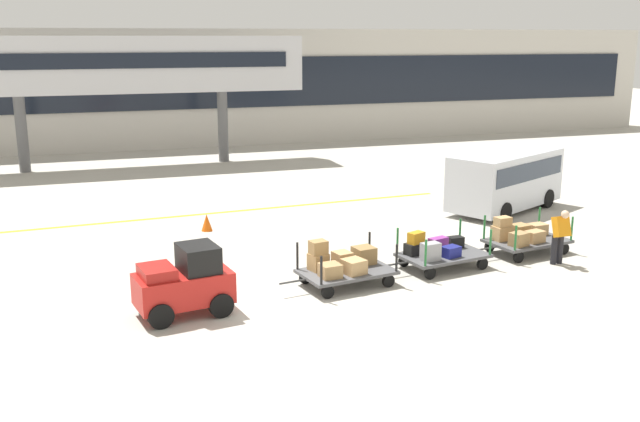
# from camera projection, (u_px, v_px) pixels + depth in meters

# --- Properties ---
(ground_plane) EXTENTS (120.00, 120.00, 0.00)m
(ground_plane) POSITION_uv_depth(u_px,v_px,m) (280.00, 304.00, 16.78)
(ground_plane) COLOR #B2ADA0
(apron_lead_line) EXTENTS (17.70, 1.25, 0.01)m
(apron_lead_line) POSITION_uv_depth(u_px,v_px,m) (212.00, 213.00, 25.36)
(apron_lead_line) COLOR yellow
(apron_lead_line) RESTS_ON ground_plane
(terminal_building) EXTENTS (63.65, 2.51, 6.53)m
(terminal_building) POSITION_uv_depth(u_px,v_px,m) (156.00, 89.00, 39.93)
(terminal_building) COLOR #BCB7AD
(terminal_building) RESTS_ON ground_plane
(jet_bridge) EXTENTS (19.00, 3.00, 6.13)m
(jet_bridge) POSITION_uv_depth(u_px,v_px,m) (84.00, 66.00, 32.89)
(jet_bridge) COLOR #B7B7BC
(jet_bridge) RESTS_ON ground_plane
(baggage_tug) EXTENTS (2.25, 1.52, 1.58)m
(baggage_tug) POSITION_uv_depth(u_px,v_px,m) (185.00, 283.00, 15.97)
(baggage_tug) COLOR red
(baggage_tug) RESTS_ON ground_plane
(baggage_cart_lead) EXTENTS (3.08, 1.75, 1.16)m
(baggage_cart_lead) POSITION_uv_depth(u_px,v_px,m) (343.00, 265.00, 17.92)
(baggage_cart_lead) COLOR #4C4C4F
(baggage_cart_lead) RESTS_ON ground_plane
(baggage_cart_middle) EXTENTS (3.08, 1.75, 1.10)m
(baggage_cart_middle) POSITION_uv_depth(u_px,v_px,m) (438.00, 251.00, 19.23)
(baggage_cart_middle) COLOR #4C4C4F
(baggage_cart_middle) RESTS_ON ground_plane
(baggage_cart_tail) EXTENTS (3.08, 1.75, 1.10)m
(baggage_cart_tail) POSITION_uv_depth(u_px,v_px,m) (523.00, 236.00, 20.60)
(baggage_cart_tail) COLOR #4C4C4F
(baggage_cart_tail) RESTS_ON ground_plane
(baggage_handler) EXTENTS (0.40, 0.44, 1.56)m
(baggage_handler) POSITION_uv_depth(u_px,v_px,m) (560.00, 234.00, 19.47)
(baggage_handler) COLOR black
(baggage_handler) RESTS_ON ground_plane
(shuttle_van) EXTENTS (5.14, 3.84, 2.10)m
(shuttle_van) POSITION_uv_depth(u_px,v_px,m) (506.00, 177.00, 25.54)
(shuttle_van) COLOR silver
(shuttle_van) RESTS_ON ground_plane
(safety_cone_near) EXTENTS (0.36, 0.36, 0.55)m
(safety_cone_near) POSITION_uv_depth(u_px,v_px,m) (207.00, 222.00, 23.03)
(safety_cone_near) COLOR #EA590F
(safety_cone_near) RESTS_ON ground_plane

